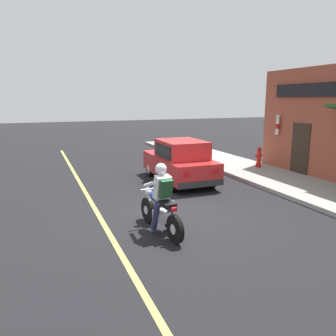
# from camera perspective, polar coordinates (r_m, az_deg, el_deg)

# --- Properties ---
(ground_plane) EXTENTS (80.00, 80.00, 0.00)m
(ground_plane) POSITION_cam_1_polar(r_m,az_deg,el_deg) (8.67, 0.93, -8.42)
(ground_plane) COLOR black
(sidewalk_curb) EXTENTS (2.60, 22.00, 0.14)m
(sidewalk_curb) POSITION_cam_1_polar(r_m,az_deg,el_deg) (13.70, 15.91, -0.99)
(sidewalk_curb) COLOR gray
(sidewalk_curb) RESTS_ON ground
(lane_stripe) EXTENTS (0.12, 19.80, 0.01)m
(lane_stripe) POSITION_cam_1_polar(r_m,az_deg,el_deg) (10.99, -14.05, -4.36)
(lane_stripe) COLOR #D1C64C
(lane_stripe) RESTS_ON ground
(motorcycle_with_rider) EXTENTS (0.61, 2.02, 1.62)m
(motorcycle_with_rider) POSITION_cam_1_polar(r_m,az_deg,el_deg) (7.49, -1.26, -6.23)
(motorcycle_with_rider) COLOR black
(motorcycle_with_rider) RESTS_ON ground
(car_hatchback) EXTENTS (1.72, 3.81, 1.57)m
(car_hatchback) POSITION_cam_1_polar(r_m,az_deg,el_deg) (12.04, 2.03, 1.12)
(car_hatchback) COLOR black
(car_hatchback) RESTS_ON ground
(fire_hydrant) EXTENTS (0.36, 0.24, 0.88)m
(fire_hydrant) POSITION_cam_1_polar(r_m,az_deg,el_deg) (14.60, 15.53, 1.81)
(fire_hydrant) COLOR red
(fire_hydrant) RESTS_ON sidewalk_curb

